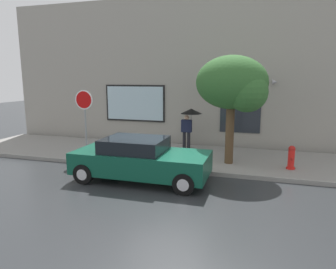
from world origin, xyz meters
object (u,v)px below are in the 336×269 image
at_px(parked_car, 140,159).
at_px(street_tree, 235,85).
at_px(stop_sign, 85,110).
at_px(pedestrian_with_umbrella, 190,117).
at_px(fire_hydrant, 291,158).

bearing_deg(parked_car, street_tree, 39.89).
bearing_deg(street_tree, stop_sign, -173.67).
height_order(pedestrian_with_umbrella, street_tree, street_tree).
distance_m(street_tree, stop_sign, 5.81).
distance_m(pedestrian_with_umbrella, street_tree, 3.08).
distance_m(parked_car, fire_hydrant, 5.24).
relative_size(fire_hydrant, street_tree, 0.21).
xyz_separation_m(parked_car, street_tree, (2.72, 2.27, 2.34)).
bearing_deg(parked_car, stop_sign, 151.12).
relative_size(parked_car, pedestrian_with_umbrella, 2.39).
bearing_deg(parked_car, pedestrian_with_umbrella, 80.26).
distance_m(parked_car, pedestrian_with_umbrella, 4.24).
distance_m(fire_hydrant, pedestrian_with_umbrella, 4.59).
bearing_deg(stop_sign, street_tree, 6.33).
relative_size(fire_hydrant, pedestrian_with_umbrella, 0.46).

